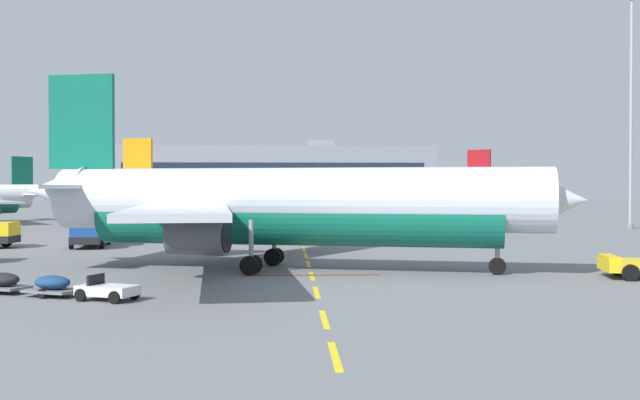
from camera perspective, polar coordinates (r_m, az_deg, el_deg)
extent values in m
plane|color=slate|center=(65.12, 18.54, -3.48)|extent=(400.00, 400.00, 0.00)
cube|color=yellow|center=(22.85, 1.15, -11.79)|extent=(0.24, 4.00, 0.01)
cube|color=yellow|center=(28.91, 0.33, -9.07)|extent=(0.24, 4.00, 0.01)
cube|color=yellow|center=(36.07, -0.27, -7.04)|extent=(0.24, 4.00, 0.01)
cube|color=yellow|center=(42.42, -0.63, -5.82)|extent=(0.24, 4.00, 0.01)
cube|color=yellow|center=(48.93, -0.90, -4.90)|extent=(0.24, 4.00, 0.01)
cube|color=yellow|center=(54.76, -1.08, -4.27)|extent=(0.24, 4.00, 0.01)
cube|color=yellow|center=(60.25, -1.22, -3.78)|extent=(0.24, 4.00, 0.01)
cube|color=yellow|center=(65.93, -1.34, -3.36)|extent=(0.24, 4.00, 0.01)
cube|color=yellow|center=(72.10, -1.46, -2.98)|extent=(0.24, 4.00, 0.01)
cube|color=yellow|center=(79.38, -1.56, -2.61)|extent=(0.24, 4.00, 0.01)
cube|color=yellow|center=(86.15, -1.65, -2.32)|extent=(0.24, 4.00, 0.01)
cube|color=yellow|center=(92.04, -1.71, -2.11)|extent=(0.24, 4.00, 0.01)
cube|color=yellow|center=(98.21, -1.77, -1.91)|extent=(0.24, 4.00, 0.01)
cube|color=yellow|center=(104.77, -1.82, -1.72)|extent=(0.24, 4.00, 0.01)
cube|color=#B21414|center=(42.86, -0.65, -5.75)|extent=(8.00, 0.40, 0.01)
cylinder|color=silver|center=(45.10, -1.90, 0.06)|extent=(30.14, 10.85, 3.80)
cylinder|color=#0F604C|center=(45.13, -1.90, -1.27)|extent=(24.63, 9.23, 3.50)
cone|color=silver|center=(44.21, 17.47, -0.01)|extent=(4.29, 4.45, 3.72)
cone|color=silver|center=(51.01, -19.41, 0.65)|extent=(4.85, 4.14, 3.23)
cube|color=#192333|center=(44.10, 16.12, 0.86)|extent=(2.23, 3.15, 0.60)
cube|color=#0F604C|center=(50.31, -17.71, 5.70)|extent=(4.36, 1.40, 6.00)
cube|color=silver|center=(53.29, -16.69, 0.99)|extent=(4.63, 6.98, 0.24)
cube|color=silver|center=(47.73, -20.28, 0.96)|extent=(4.63, 6.98, 0.24)
cube|color=#B7BCC6|center=(54.32, -3.96, -0.27)|extent=(13.30, 16.87, 0.36)
cube|color=#B7BCC6|center=(38.17, -10.63, -0.85)|extent=(6.41, 17.38, 0.36)
cylinder|color=#4C4F54|center=(51.53, -4.99, -1.96)|extent=(3.61, 2.80, 2.10)
cylinder|color=black|center=(51.11, -3.27, -1.98)|extent=(0.54, 1.76, 1.79)
cylinder|color=#4C4F54|center=(41.10, -9.26, -2.74)|extent=(3.61, 2.80, 2.10)
cylinder|color=black|center=(40.57, -7.14, -2.78)|extent=(0.54, 1.76, 1.79)
cylinder|color=gray|center=(44.09, 13.37, -3.21)|extent=(0.28, 0.28, 2.67)
cylinder|color=black|center=(44.20, 13.36, -4.93)|extent=(1.03, 0.51, 0.99)
cylinder|color=gray|center=(48.21, -3.52, -2.79)|extent=(0.28, 0.28, 2.61)
cylinder|color=black|center=(48.65, -3.41, -4.29)|extent=(1.15, 0.60, 1.10)
cylinder|color=black|center=(47.97, -3.62, -4.37)|extent=(1.15, 0.60, 1.10)
cylinder|color=gray|center=(43.21, -5.27, -3.23)|extent=(0.28, 0.28, 2.61)
cylinder|color=black|center=(43.66, -5.14, -4.91)|extent=(1.15, 0.60, 1.10)
cylinder|color=black|center=(42.99, -5.40, -5.00)|extent=(1.15, 0.60, 1.10)
cube|color=yellow|center=(44.61, 21.21, -4.11)|extent=(1.11, 2.60, 0.24)
cylinder|color=black|center=(43.51, 22.58, -5.14)|extent=(0.95, 0.55, 0.90)
cylinder|color=black|center=(46.20, 21.65, -4.77)|extent=(0.95, 0.55, 0.90)
cylinder|color=silver|center=(78.82, -6.70, 0.01)|extent=(24.55, 13.72, 3.23)
cylinder|color=orange|center=(78.84, -6.70, -0.63)|extent=(20.13, 11.48, 2.97)
cone|color=silver|center=(73.47, 2.05, -0.06)|extent=(4.03, 4.12, 3.16)
cone|color=silver|center=(86.10, -14.51, 0.34)|extent=(4.39, 3.99, 2.74)
cube|color=#192333|center=(73.77, 1.40, 0.39)|extent=(2.25, 2.77, 0.51)
cube|color=orange|center=(85.26, -13.72, 2.86)|extent=(3.52, 1.85, 5.10)
cube|color=silver|center=(87.77, -12.98, 0.52)|extent=(4.76, 6.08, 0.20)
cube|color=silver|center=(83.39, -15.14, 0.48)|extent=(4.76, 6.08, 0.20)
cube|color=#B7BCC6|center=(86.78, -6.34, -0.16)|extent=(13.00, 13.20, 0.31)
cube|color=#B7BCC6|center=(74.43, -11.68, -0.38)|extent=(5.48, 14.78, 0.31)
cylinder|color=#4C4F54|center=(84.65, -7.24, -1.03)|extent=(3.22, 2.77, 1.78)
cylinder|color=black|center=(83.99, -6.43, -1.04)|extent=(0.73, 1.42, 1.52)
cylinder|color=#4C4F54|center=(76.66, -10.69, -1.25)|extent=(3.22, 2.77, 1.78)
cylinder|color=black|center=(75.93, -9.83, -1.27)|extent=(0.73, 1.42, 1.52)
cylinder|color=gray|center=(74.51, 0.12, -1.66)|extent=(0.24, 0.24, 2.26)
cylinder|color=black|center=(74.57, 0.12, -2.53)|extent=(0.86, 0.57, 0.84)
cylinder|color=gray|center=(81.64, -6.99, -1.41)|extent=(0.24, 0.24, 2.22)
cylinder|color=black|center=(81.95, -6.89, -2.18)|extent=(0.97, 0.66, 0.93)
cylinder|color=black|center=(81.43, -7.09, -2.20)|extent=(0.97, 0.66, 0.93)
cylinder|color=gray|center=(77.82, -8.58, -1.54)|extent=(0.24, 0.24, 2.22)
cylinder|color=black|center=(78.13, -8.47, -2.34)|extent=(0.97, 0.66, 0.93)
cylinder|color=black|center=(77.62, -8.69, -2.36)|extent=(0.97, 0.66, 0.93)
cone|color=white|center=(119.37, -21.19, 0.32)|extent=(3.98, 4.11, 2.50)
cube|color=#0F604C|center=(118.64, -21.75, 1.97)|extent=(2.32, 2.85, 4.65)
cube|color=white|center=(116.85, -20.86, 0.42)|extent=(5.43, 5.01, 0.19)
cube|color=white|center=(121.01, -22.16, 0.43)|extent=(5.43, 5.01, 0.19)
cylinder|color=silver|center=(123.23, 6.95, 0.44)|extent=(21.77, 20.18, 3.33)
cylinder|color=maroon|center=(123.24, 6.95, 0.01)|extent=(17.96, 16.69, 3.06)
cone|color=silver|center=(130.81, 2.08, 0.48)|extent=(4.46, 4.48, 3.26)
cone|color=silver|center=(116.37, 12.68, 0.59)|extent=(4.63, 4.57, 2.83)
cube|color=#192333|center=(130.24, 2.40, 0.73)|extent=(2.72, 2.79, 0.53)
cube|color=maroon|center=(117.10, 12.02, 2.49)|extent=(3.07, 2.82, 5.26)
cube|color=silver|center=(114.30, 11.64, 0.71)|extent=(5.84, 6.04, 0.21)
cube|color=silver|center=(119.28, 12.90, 0.72)|extent=(5.84, 6.04, 0.21)
cube|color=#B7BCC6|center=(115.09, 6.41, 0.19)|extent=(15.10, 10.80, 0.32)
cube|color=#B7BCC6|center=(127.82, 10.07, 0.26)|extent=(9.67, 15.36, 0.32)
cylinder|color=#4C4F54|center=(117.25, 7.17, -0.42)|extent=(3.31, 3.25, 1.84)
cylinder|color=black|center=(118.01, 6.59, -0.41)|extent=(1.13, 1.23, 1.56)
cylinder|color=#4C4F54|center=(125.49, 9.53, -0.33)|extent=(3.31, 3.25, 1.84)
cylinder|color=black|center=(126.20, 8.97, -0.32)|extent=(1.13, 1.23, 1.56)
cylinder|color=gray|center=(129.19, 3.05, -0.49)|extent=(0.25, 0.25, 2.33)
cylinder|color=black|center=(129.22, 3.05, -1.01)|extent=(0.81, 0.76, 0.87)
cylinder|color=gray|center=(120.41, 7.07, -0.60)|extent=(0.25, 0.25, 2.29)
cylinder|color=black|center=(120.19, 6.99, -1.14)|extent=(0.92, 0.87, 0.96)
cylinder|color=black|center=(120.70, 7.14, -1.14)|extent=(0.92, 0.87, 0.96)
cylinder|color=gray|center=(124.27, 8.19, -0.55)|extent=(0.25, 0.25, 2.29)
cylinder|color=black|center=(124.05, 8.12, -1.08)|extent=(0.92, 0.87, 0.96)
cylinder|color=black|center=(124.57, 8.27, -1.07)|extent=(0.92, 0.87, 0.96)
cube|color=yellow|center=(66.77, -23.18, -2.03)|extent=(2.55, 2.48, 1.10)
cube|color=#192333|center=(66.29, -22.28, -1.96)|extent=(0.21, 1.92, 0.64)
cylinder|color=black|center=(67.96, -22.80, -2.91)|extent=(0.98, 0.35, 0.96)
cube|color=black|center=(65.64, -17.07, -2.78)|extent=(3.17, 7.22, 0.60)
cube|color=#194799|center=(63.31, -17.37, -2.15)|extent=(2.56, 2.62, 1.10)
cube|color=#192333|center=(62.17, -17.52, -2.12)|extent=(1.91, 0.27, 0.64)
cube|color=silver|center=(66.54, -16.96, -1.57)|extent=(2.92, 5.00, 2.10)
cylinder|color=black|center=(63.29, -16.28, -3.16)|extent=(0.39, 0.99, 0.96)
cylinder|color=black|center=(63.63, -18.43, -3.15)|extent=(0.39, 0.99, 0.96)
cylinder|color=black|center=(67.72, -15.80, -2.88)|extent=(0.39, 0.99, 0.96)
cylinder|color=black|center=(68.05, -17.81, -2.87)|extent=(0.39, 0.99, 0.96)
cube|color=silver|center=(34.78, -15.88, -6.62)|extent=(2.95, 2.35, 0.44)
cube|color=black|center=(35.13, -16.73, -5.89)|extent=(0.57, 1.07, 0.56)
cylinder|color=black|center=(34.82, -13.97, -6.91)|extent=(0.58, 0.40, 0.56)
cylinder|color=black|center=(33.71, -15.38, -7.18)|extent=(0.58, 0.40, 0.56)
cylinder|color=black|center=(35.91, -16.34, -6.67)|extent=(0.58, 0.40, 0.56)
cylinder|color=black|center=(34.83, -17.78, -6.92)|extent=(0.58, 0.40, 0.56)
cube|color=slate|center=(36.77, -19.72, -6.51)|extent=(2.81, 2.36, 0.12)
ellipsoid|color=navy|center=(36.72, -19.73, -5.92)|extent=(2.16, 1.85, 0.64)
cylinder|color=black|center=(37.28, -19.03, -6.50)|extent=(0.46, 0.31, 0.44)
cylinder|color=black|center=(36.28, -20.44, -6.71)|extent=(0.46, 0.31, 0.44)
cube|color=slate|center=(38.82, -23.05, -6.14)|extent=(2.81, 2.36, 0.12)
ellipsoid|color=black|center=(38.77, -23.06, -5.58)|extent=(2.16, 1.85, 0.64)
cylinder|color=black|center=(39.30, -22.35, -6.13)|extent=(0.46, 0.31, 0.44)
cylinder|color=slate|center=(96.44, 22.56, -1.87)|extent=(0.70, 0.70, 0.60)
cylinder|color=#9EA0A5|center=(96.72, 22.61, 6.22)|extent=(0.36, 0.36, 27.85)
cube|color=gray|center=(178.37, -3.49, 1.72)|extent=(74.29, 18.38, 14.30)
cube|color=#192333|center=(169.13, -3.54, 2.00)|extent=(68.34, 0.12, 5.15)
cube|color=gray|center=(178.82, 0.09, 4.27)|extent=(6.00, 5.00, 1.60)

